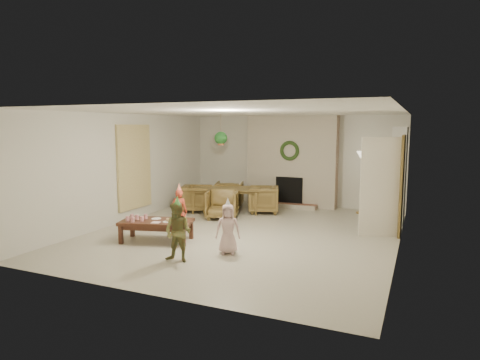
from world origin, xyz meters
The scene contains 56 objects.
floor centered at (0.00, 0.00, 0.00)m, with size 7.00×7.00×0.00m, color #B7B29E.
ceiling centered at (0.00, 0.00, 2.50)m, with size 7.00×7.00×0.00m, color white.
wall_back centered at (0.00, 3.50, 1.25)m, with size 7.00×7.00×0.00m, color silver.
wall_front centered at (0.00, -3.50, 1.25)m, with size 7.00×7.00×0.00m, color silver.
wall_left centered at (-3.00, 0.00, 1.25)m, with size 7.00×7.00×0.00m, color silver.
wall_right centered at (3.00, 0.00, 1.25)m, with size 7.00×7.00×0.00m, color silver.
fireplace_mass centered at (0.00, 3.30, 1.25)m, with size 2.50×0.40×2.50m, color #4D2214.
fireplace_hearth centered at (0.00, 2.95, 0.06)m, with size 1.60×0.30×0.12m, color #5E281A.
fireplace_firebox centered at (0.00, 3.12, 0.45)m, with size 0.75×0.12×0.75m, color black.
fireplace_wreath centered at (0.00, 3.07, 1.55)m, with size 0.54×0.54×0.10m, color #1F3915.
floor_lamp_base centered at (1.97, 3.00, 0.02)m, with size 0.30×0.30×0.03m, color gold.
floor_lamp_post centered at (1.97, 3.00, 0.74)m, with size 0.03×0.03×1.43m, color gold.
floor_lamp_shade centered at (1.97, 3.00, 1.43)m, with size 0.38×0.38×0.32m, color beige.
bookshelf_carcass centered at (2.84, 2.30, 1.10)m, with size 0.30×1.00×2.20m, color white.
bookshelf_shelf_a centered at (2.82, 2.30, 0.45)m, with size 0.30×0.92×0.03m, color white.
bookshelf_shelf_b centered at (2.82, 2.30, 0.85)m, with size 0.30×0.92×0.03m, color white.
bookshelf_shelf_c centered at (2.82, 2.30, 1.25)m, with size 0.30×0.92×0.03m, color white.
bookshelf_shelf_d centered at (2.82, 2.30, 1.65)m, with size 0.30×0.92×0.03m, color white.
books_row_lower centered at (2.80, 2.15, 0.59)m, with size 0.20×0.40×0.24m, color maroon.
books_row_mid centered at (2.80, 2.35, 0.99)m, with size 0.20×0.44×0.24m, color #26528D.
books_row_upper centered at (2.80, 2.20, 1.38)m, with size 0.20×0.36×0.22m, color #A96F24.
door_frame centered at (2.96, 1.20, 1.02)m, with size 0.05×0.86×2.04m, color brown.
door_leaf centered at (2.58, 0.82, 1.00)m, with size 0.05×0.80×2.00m, color beige.
curtain_panel centered at (-2.96, 0.20, 1.25)m, with size 0.06×1.20×2.00m, color beige.
dining_table centered at (-1.30, 1.77, 0.31)m, with size 1.77×0.99×0.62m, color brown.
dining_chair_near centered at (-1.05, 1.04, 0.34)m, with size 0.73×0.75×0.69m, color brown.
dining_chair_far centered at (-1.54, 2.51, 0.34)m, with size 0.73×0.75×0.69m, color brown.
dining_chair_left centered at (-2.03, 1.53, 0.34)m, with size 0.73×0.75×0.69m, color brown.
dining_chair_right centered at (-0.38, 2.08, 0.34)m, with size 0.73×0.75×0.69m, color brown.
hanging_plant_cord centered at (-1.30, 1.50, 2.15)m, with size 0.01×0.01×0.70m, color tan.
hanging_plant_pot centered at (-1.30, 1.50, 1.80)m, with size 0.16×0.16×0.12m, color brown.
hanging_plant_foliage centered at (-1.30, 1.50, 1.92)m, with size 0.32×0.32×0.32m, color #18481B.
coffee_table_top centered at (-1.32, -1.29, 0.38)m, with size 1.35×0.67×0.06m, color #4A2718.
coffee_table_apron centered at (-1.32, -1.29, 0.31)m, with size 1.24×0.57×0.08m, color #4A2718.
coffee_leg_fl centered at (-1.84, -1.71, 0.18)m, with size 0.07×0.07×0.35m, color #4A2718.
coffee_leg_fr centered at (-0.66, -1.39, 0.18)m, with size 0.07×0.07×0.35m, color #4A2718.
coffee_leg_bl centered at (-1.98, -1.18, 0.18)m, with size 0.07×0.07×0.35m, color #4A2718.
coffee_leg_br centered at (-0.80, -0.86, 0.18)m, with size 0.07×0.07×0.35m, color #4A2718.
cup_a centered at (-1.78, -1.58, 0.46)m, with size 0.07×0.07×0.09m, color white.
cup_b centered at (-1.83, -1.38, 0.46)m, with size 0.07×0.07×0.09m, color white.
cup_c centered at (-1.64, -1.59, 0.46)m, with size 0.07×0.07×0.09m, color white.
cup_d centered at (-1.70, -1.39, 0.46)m, with size 0.07×0.07×0.09m, color white.
cup_e centered at (-1.53, -1.47, 0.46)m, with size 0.07×0.07×0.09m, color white.
cup_f centered at (-1.58, -1.27, 0.46)m, with size 0.07×0.07×0.09m, color white.
plate_a centered at (-1.40, -1.18, 0.42)m, with size 0.19×0.19×0.01m, color white.
plate_b centered at (-1.04, -1.32, 0.42)m, with size 0.19×0.19×0.01m, color white.
plate_c centered at (-0.90, -1.07, 0.42)m, with size 0.19×0.19×0.01m, color white.
food_scoop centered at (-1.04, -1.32, 0.46)m, with size 0.07×0.07×0.07m, color tan.
napkin_left centered at (-1.22, -1.46, 0.42)m, with size 0.16×0.16×0.01m, color #E2A6B3.
napkin_right centered at (-1.02, -1.01, 0.42)m, with size 0.16×0.16×0.01m, color #E2A6B3.
child_red centered at (-1.24, -0.58, 0.46)m, with size 0.34×0.22×0.93m, color #B43C26.
party_hat_red centered at (-1.24, -0.58, 0.96)m, with size 0.13×0.13×0.18m, color gold.
child_plaid centered at (-0.29, -2.16, 0.49)m, with size 0.48×0.37×0.98m, color brown.
party_hat_plaid centered at (-0.29, -2.16, 1.02)m, with size 0.12×0.12×0.16m, color #4FA044.
child_pink centered at (0.28, -1.45, 0.44)m, with size 0.43×0.28×0.88m, color beige.
party_hat_pink centered at (0.28, -1.45, 0.92)m, with size 0.11×0.11×0.16m, color silver.
Camera 1 is at (3.31, -7.87, 2.22)m, focal length 31.33 mm.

